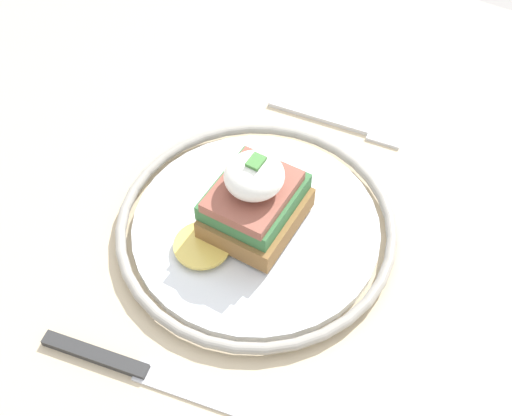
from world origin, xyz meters
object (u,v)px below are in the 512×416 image
plate (256,226)px  sandwich (254,200)px  fork (342,124)px  knife (134,369)px

plate → sandwich: size_ratio=2.19×
plate → fork: plate is taller
knife → sandwich: bearing=175.6°
sandwich → fork: size_ratio=0.79×
plate → knife: plate is taller
plate → fork: (-0.17, 0.01, -0.01)m
plate → knife: 0.17m
plate → sandwich: 0.04m
sandwich → knife: (0.17, -0.01, -0.04)m
sandwich → fork: 0.18m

